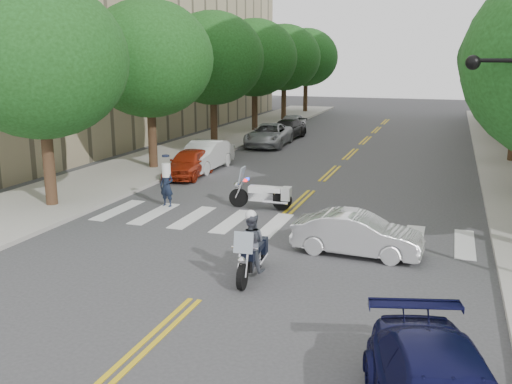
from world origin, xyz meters
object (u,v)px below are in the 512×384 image
at_px(motorcycle_parked, 266,195).
at_px(officer_standing, 167,186).
at_px(motorcycle_police, 251,247).
at_px(convertible, 357,234).

distance_m(motorcycle_parked, officer_standing, 3.84).
xyz_separation_m(motorcycle_police, motorcycle_parked, (-1.75, 6.66, -0.27)).
height_order(motorcycle_parked, convertible, motorcycle_parked).
height_order(motorcycle_police, convertible, motorcycle_police).
distance_m(motorcycle_police, convertible, 3.55).
xyz_separation_m(motorcycle_police, officer_standing, (-5.48, 5.75, -0.00)).
distance_m(motorcycle_police, officer_standing, 7.94).
distance_m(motorcycle_parked, convertible, 5.74).
bearing_deg(motorcycle_police, officer_standing, -50.80).
bearing_deg(motorcycle_police, convertible, -136.10).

